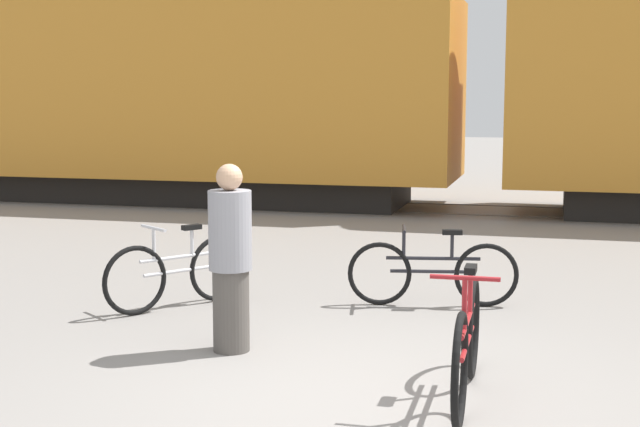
{
  "coord_description": "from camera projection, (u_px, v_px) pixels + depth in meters",
  "views": [
    {
      "loc": [
        1.33,
        -5.91,
        2.13
      ],
      "look_at": [
        -0.65,
        1.57,
        1.1
      ],
      "focal_mm": 50.0,
      "sensor_mm": 36.0,
      "label": 1
    }
  ],
  "objects": [
    {
      "name": "person_in_grey",
      "position": [
        230.0,
        259.0,
        7.38
      ],
      "size": [
        0.36,
        0.36,
        1.57
      ],
      "rotation": [
        0.0,
        0.0,
        4.94
      ],
      "color": "#514C47",
      "rests_on": "ground_plane"
    },
    {
      "name": "rail_far",
      "position": [
        484.0,
        205.0,
        17.28
      ],
      "size": [
        38.6,
        0.07,
        0.01
      ],
      "primitive_type": "cube",
      "color": "#4C4238",
      "rests_on": "ground_plane"
    },
    {
      "name": "rail_near",
      "position": [
        477.0,
        215.0,
        15.9
      ],
      "size": [
        38.6,
        0.07,
        0.01
      ],
      "primitive_type": "cube",
      "color": "#4C4238",
      "rests_on": "ground_plane"
    },
    {
      "name": "freight_train",
      "position": [
        484.0,
        58.0,
        16.22
      ],
      "size": [
        26.6,
        2.98,
        5.34
      ],
      "color": "black",
      "rests_on": "ground_plane"
    },
    {
      "name": "bicycle_maroon",
      "position": [
        467.0,
        345.0,
        6.2
      ],
      "size": [
        0.46,
        1.86,
        0.96
      ],
      "color": "black",
      "rests_on": "ground_plane"
    },
    {
      "name": "bicycle_silver",
      "position": [
        178.0,
        272.0,
        8.94
      ],
      "size": [
        1.0,
        1.37,
        0.85
      ],
      "color": "black",
      "rests_on": "ground_plane"
    },
    {
      "name": "ground_plane",
      "position": [
        353.0,
        399.0,
        6.28
      ],
      "size": [
        80.0,
        80.0,
        0.0
      ],
      "primitive_type": "plane",
      "color": "gray"
    },
    {
      "name": "bicycle_black",
      "position": [
        433.0,
        272.0,
        9.02
      ],
      "size": [
        1.71,
        0.47,
        0.81
      ],
      "color": "black",
      "rests_on": "ground_plane"
    }
  ]
}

